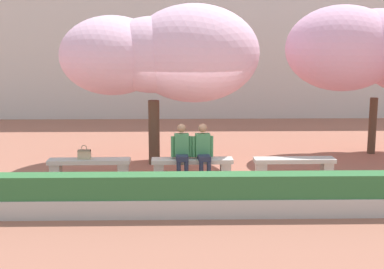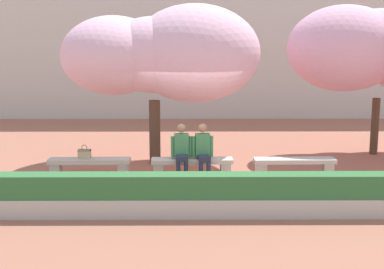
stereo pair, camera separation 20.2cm
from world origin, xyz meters
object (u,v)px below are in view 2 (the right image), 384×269
at_px(stone_bench_near_west, 192,164).
at_px(handbag, 84,153).
at_px(stone_bench_center, 294,164).
at_px(cherry_tree_main, 161,54).
at_px(cherry_tree_secondary, 382,50).
at_px(stone_bench_west_end, 89,165).
at_px(person_seated_left, 182,149).
at_px(person_seated_right, 203,149).

distance_m(stone_bench_near_west, handbag, 2.59).
height_order(stone_bench_near_west, stone_bench_center, same).
height_order(stone_bench_near_west, cherry_tree_main, cherry_tree_main).
bearing_deg(cherry_tree_secondary, stone_bench_near_west, -155.09).
bearing_deg(stone_bench_west_end, stone_bench_center, 0.00).
relative_size(stone_bench_west_end, stone_bench_center, 1.00).
bearing_deg(stone_bench_near_west, person_seated_left, -167.89).
height_order(stone_bench_center, handbag, handbag).
bearing_deg(stone_bench_near_west, stone_bench_center, 0.00).
xyz_separation_m(stone_bench_near_west, stone_bench_center, (2.46, 0.00, 0.00)).
height_order(stone_bench_west_end, cherry_tree_secondary, cherry_tree_secondary).
xyz_separation_m(person_seated_left, person_seated_right, (0.51, 0.00, 0.00)).
relative_size(stone_bench_near_west, handbag, 5.75).
bearing_deg(person_seated_right, stone_bench_west_end, 178.88).
height_order(stone_bench_near_west, cherry_tree_secondary, cherry_tree_secondary).
xyz_separation_m(stone_bench_near_west, person_seated_right, (0.26, -0.05, 0.39)).
bearing_deg(handbag, stone_bench_near_west, -0.44).
relative_size(stone_bench_near_west, person_seated_left, 1.51).
bearing_deg(stone_bench_center, cherry_tree_secondary, 41.04).
relative_size(person_seated_left, person_seated_right, 1.00).
height_order(person_seated_left, cherry_tree_secondary, cherry_tree_secondary).
bearing_deg(person_seated_left, stone_bench_west_end, 178.61).
xyz_separation_m(person_seated_left, handbag, (-2.32, 0.07, -0.12)).
bearing_deg(person_seated_left, cherry_tree_secondary, 24.38).
relative_size(stone_bench_near_west, stone_bench_center, 1.00).
relative_size(stone_bench_west_end, cherry_tree_secondary, 0.38).
distance_m(stone_bench_west_end, stone_bench_center, 4.92).
height_order(stone_bench_center, cherry_tree_secondary, cherry_tree_secondary).
xyz_separation_m(stone_bench_west_end, person_seated_right, (2.72, -0.05, 0.39)).
bearing_deg(person_seated_right, handbag, 178.53).
height_order(person_seated_left, cherry_tree_main, cherry_tree_main).
bearing_deg(person_seated_left, handbag, 178.20).
bearing_deg(stone_bench_west_end, person_seated_right, -1.12).
xyz_separation_m(person_seated_right, cherry_tree_main, (-1.05, 1.57, 2.17)).
bearing_deg(cherry_tree_main, handbag, -139.99).
xyz_separation_m(stone_bench_center, cherry_tree_main, (-3.24, 1.52, 2.56)).
xyz_separation_m(stone_bench_west_end, stone_bench_near_west, (2.46, 0.00, 0.00)).
xyz_separation_m(stone_bench_center, handbag, (-5.03, 0.02, 0.27)).
bearing_deg(person_seated_right, person_seated_left, -179.96).
bearing_deg(cherry_tree_main, stone_bench_near_west, -62.63).
xyz_separation_m(stone_bench_west_end, cherry_tree_secondary, (7.73, 2.45, 2.66)).
bearing_deg(stone_bench_near_west, handbag, 179.56).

